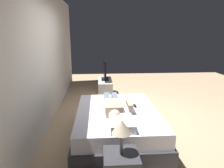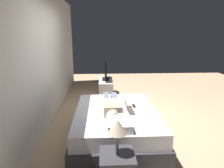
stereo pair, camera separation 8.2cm
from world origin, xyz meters
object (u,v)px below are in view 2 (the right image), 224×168
Objects in this scene: remote at (134,106)px; tv at (106,70)px; bed at (116,125)px; person at (112,105)px; tv_stand at (106,88)px; pillow at (119,124)px; lamp at (117,127)px.

tv reaches higher than remote.
bed is 0.36m from person.
tv_stand is 1.25× the size of tv.
pillow reaches higher than bed.
bed is 0.74m from pillow.
bed is at bearing -177.29° from tv_stand.
bed is 1.55× the size of person.
bed reaches higher than tv_stand.
pillow is 3.22m from tv.
lamp is (-1.31, 0.01, 0.23)m from person.
tv_stand is (2.52, 0.06, -0.37)m from person.
remote is (0.84, -0.34, -0.05)m from pillow.
remote is 1.55m from lamp.
tv reaches higher than pillow.
remote is at bearing -69.53° from person.
bed is at bearing -177.29° from tv.
bed is at bearing 0.00° from pillow.
person is at bearing -178.66° from tv.
person is at bearing -0.64° from lamp.
bed is 2.22× the size of tv.
person reaches higher than bed.
tv_stand is at bearing 2.16° from pillow.
person is at bearing -178.66° from tv_stand.
remote reaches higher than bed.
person is 1.43× the size of tv.
tv is at bearing 1.34° from person.
pillow is 0.44× the size of tv_stand.
tv_stand is at bearing 0.67° from lamp.
remote is 0.17× the size of tv.
person is 3.00× the size of lamp.
person is at bearing 64.97° from bed.
remote is at bearing -62.31° from bed.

